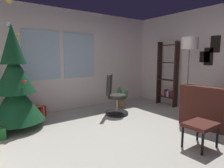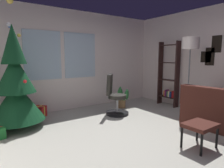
{
  "view_description": "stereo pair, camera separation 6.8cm",
  "coord_description": "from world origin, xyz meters",
  "px_view_note": "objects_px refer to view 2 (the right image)",
  "views": [
    {
      "loc": [
        -2.3,
        -2.29,
        1.41
      ],
      "look_at": [
        0.11,
        1.02,
        0.84
      ],
      "focal_mm": 30.99,
      "sensor_mm": 36.0,
      "label": 1
    },
    {
      "loc": [
        -2.24,
        -2.33,
        1.41
      ],
      "look_at": [
        0.11,
        1.02,
        0.84
      ],
      "focal_mm": 30.99,
      "sensor_mm": 36.0,
      "label": 2
    }
  ],
  "objects_px": {
    "holiday_tree": "(16,87)",
    "gift_box_red": "(39,112)",
    "potted_plant": "(122,99)",
    "office_chair": "(115,99)",
    "bookshelf": "(169,77)",
    "footstool": "(200,127)",
    "floor_lamp": "(190,48)"
  },
  "relations": [
    {
      "from": "bookshelf",
      "to": "potted_plant",
      "type": "distance_m",
      "value": 1.5
    },
    {
      "from": "gift_box_red",
      "to": "footstool",
      "type": "bearing_deg",
      "value": -62.34
    },
    {
      "from": "office_chair",
      "to": "potted_plant",
      "type": "bearing_deg",
      "value": 37.63
    },
    {
      "from": "gift_box_red",
      "to": "office_chair",
      "type": "xyz_separation_m",
      "value": [
        1.59,
        -0.88,
        0.26
      ]
    },
    {
      "from": "holiday_tree",
      "to": "bookshelf",
      "type": "bearing_deg",
      "value": -7.66
    },
    {
      "from": "footstool",
      "to": "potted_plant",
      "type": "bearing_deg",
      "value": 78.49
    },
    {
      "from": "gift_box_red",
      "to": "floor_lamp",
      "type": "bearing_deg",
      "value": -32.12
    },
    {
      "from": "footstool",
      "to": "office_chair",
      "type": "xyz_separation_m",
      "value": [
        -0.03,
        2.2,
        0.05
      ]
    },
    {
      "from": "footstool",
      "to": "bookshelf",
      "type": "xyz_separation_m",
      "value": [
        1.78,
        2.05,
        0.51
      ]
    },
    {
      "from": "gift_box_red",
      "to": "bookshelf",
      "type": "distance_m",
      "value": 3.62
    },
    {
      "from": "holiday_tree",
      "to": "potted_plant",
      "type": "bearing_deg",
      "value": 1.26
    },
    {
      "from": "footstool",
      "to": "floor_lamp",
      "type": "height_order",
      "value": "floor_lamp"
    },
    {
      "from": "office_chair",
      "to": "bookshelf",
      "type": "distance_m",
      "value": 1.87
    },
    {
      "from": "floor_lamp",
      "to": "bookshelf",
      "type": "bearing_deg",
      "value": 68.1
    },
    {
      "from": "footstool",
      "to": "potted_plant",
      "type": "relative_size",
      "value": 0.83
    },
    {
      "from": "office_chair",
      "to": "footstool",
      "type": "bearing_deg",
      "value": -89.3
    },
    {
      "from": "holiday_tree",
      "to": "potted_plant",
      "type": "distance_m",
      "value": 2.76
    },
    {
      "from": "footstool",
      "to": "holiday_tree",
      "type": "bearing_deg",
      "value": 129.96
    },
    {
      "from": "holiday_tree",
      "to": "office_chair",
      "type": "bearing_deg",
      "value": -9.99
    },
    {
      "from": "office_chair",
      "to": "floor_lamp",
      "type": "distance_m",
      "value": 2.17
    },
    {
      "from": "footstool",
      "to": "holiday_tree",
      "type": "xyz_separation_m",
      "value": [
        -2.16,
        2.57,
        0.5
      ]
    },
    {
      "from": "potted_plant",
      "to": "footstool",
      "type": "bearing_deg",
      "value": -101.51
    },
    {
      "from": "footstool",
      "to": "office_chair",
      "type": "relative_size",
      "value": 0.5
    },
    {
      "from": "holiday_tree",
      "to": "gift_box_red",
      "type": "relative_size",
      "value": 6.98
    },
    {
      "from": "holiday_tree",
      "to": "bookshelf",
      "type": "relative_size",
      "value": 1.35
    },
    {
      "from": "floor_lamp",
      "to": "potted_plant",
      "type": "height_order",
      "value": "floor_lamp"
    },
    {
      "from": "footstool",
      "to": "holiday_tree",
      "type": "distance_m",
      "value": 3.4
    },
    {
      "from": "office_chair",
      "to": "floor_lamp",
      "type": "xyz_separation_m",
      "value": [
        1.45,
        -1.03,
        1.23
      ]
    },
    {
      "from": "holiday_tree",
      "to": "potted_plant",
      "type": "xyz_separation_m",
      "value": [
        2.69,
        0.06,
        -0.59
      ]
    },
    {
      "from": "floor_lamp",
      "to": "potted_plant",
      "type": "relative_size",
      "value": 3.14
    },
    {
      "from": "footstool",
      "to": "holiday_tree",
      "type": "relative_size",
      "value": 0.2
    },
    {
      "from": "bookshelf",
      "to": "potted_plant",
      "type": "bearing_deg",
      "value": 154.66
    }
  ]
}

